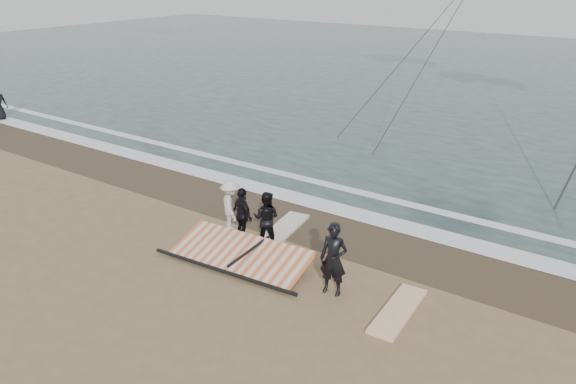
# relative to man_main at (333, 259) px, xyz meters

# --- Properties ---
(ground) EXTENTS (120.00, 120.00, 0.00)m
(ground) POSITION_rel_man_main_xyz_m (-1.05, -1.47, -0.93)
(ground) COLOR #8C704C
(ground) RESTS_ON ground
(sea) EXTENTS (120.00, 54.00, 0.02)m
(sea) POSITION_rel_man_main_xyz_m (-1.05, 31.53, -0.92)
(sea) COLOR #233838
(sea) RESTS_ON ground
(wet_sand) EXTENTS (120.00, 2.80, 0.01)m
(wet_sand) POSITION_rel_man_main_xyz_m (-1.05, 3.03, -0.93)
(wet_sand) COLOR #4C3D2B
(wet_sand) RESTS_ON ground
(foam_near) EXTENTS (120.00, 0.90, 0.01)m
(foam_near) POSITION_rel_man_main_xyz_m (-1.05, 4.43, -0.90)
(foam_near) COLOR white
(foam_near) RESTS_ON sea
(foam_far) EXTENTS (120.00, 0.45, 0.01)m
(foam_far) POSITION_rel_man_main_xyz_m (-1.05, 6.13, -0.90)
(foam_far) COLOR white
(foam_far) RESTS_ON sea
(man_main) EXTENTS (0.74, 0.55, 1.86)m
(man_main) POSITION_rel_man_main_xyz_m (0.00, 0.00, 0.00)
(man_main) COLOR black
(man_main) RESTS_ON ground
(board_white) EXTENTS (0.78, 2.30, 0.09)m
(board_white) POSITION_rel_man_main_xyz_m (1.68, 0.14, -0.89)
(board_white) COLOR silver
(board_white) RESTS_ON ground
(board_cream) EXTENTS (1.08, 2.66, 0.11)m
(board_cream) POSITION_rel_man_main_xyz_m (-2.96, 2.02, -0.88)
(board_cream) COLOR silver
(board_cream) RESTS_ON ground
(trio_cluster) EXTENTS (2.46, 1.22, 1.63)m
(trio_cluster) POSITION_rel_man_main_xyz_m (-3.64, 1.14, -0.12)
(trio_cluster) COLOR black
(trio_cluster) RESTS_ON ground
(sail_rig) EXTENTS (4.46, 2.00, 0.50)m
(sail_rig) POSITION_rel_man_main_xyz_m (-2.85, 0.03, -0.74)
(sail_rig) COLOR black
(sail_rig) RESTS_ON ground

